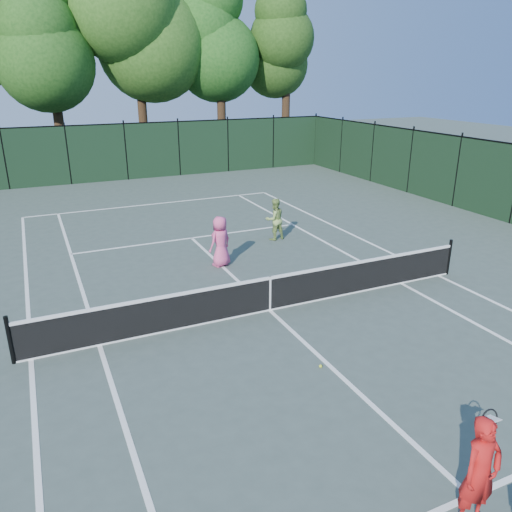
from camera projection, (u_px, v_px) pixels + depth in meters
name	position (u px, v px, depth m)	size (l,w,h in m)	color
ground	(270.00, 310.00, 12.42)	(90.00, 90.00, 0.00)	#414F47
sideline_doubles_left	(31.00, 359.00, 10.28)	(0.10, 23.77, 0.01)	white
sideline_doubles_right	(438.00, 276.00, 14.56)	(0.10, 23.77, 0.01)	white
sideline_singles_left	(99.00, 345.00, 10.82)	(0.10, 23.77, 0.01)	white
sideline_singles_right	(401.00, 283.00, 14.02)	(0.10, 23.77, 0.01)	white
baseline_far	(155.00, 204.00, 22.57)	(10.97, 0.10, 0.01)	white
service_line_near	(471.00, 496.00, 6.95)	(8.23, 0.10, 0.01)	white
service_line_far	(192.00, 238.00, 17.89)	(8.23, 0.10, 0.01)	white
center_service_line	(270.00, 310.00, 12.42)	(0.10, 12.80, 0.01)	white
tennis_net	(270.00, 293.00, 12.26)	(11.69, 0.09, 1.06)	black
fence_far	(126.00, 152.00, 27.28)	(24.00, 0.05, 3.00)	black
tree_2	(47.00, 31.00, 27.22)	(6.00, 6.00, 12.40)	black
tree_3	(135.00, 11.00, 29.15)	(7.00, 7.00, 14.45)	black
tree_4	(220.00, 29.00, 30.80)	(6.20, 6.20, 12.97)	black
tree_5	(287.00, 39.00, 33.33)	(5.80, 5.80, 12.23)	black
coach	(480.00, 473.00, 6.30)	(0.90, 0.59, 1.60)	red
player_pink	(220.00, 241.00, 15.07)	(0.89, 0.75, 1.56)	#E8528C
player_green	(275.00, 219.00, 17.51)	(0.77, 0.63, 1.48)	#8BAB55
loose_ball_midcourt	(321.00, 366.00, 9.99)	(0.07, 0.07, 0.07)	#C1D42B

